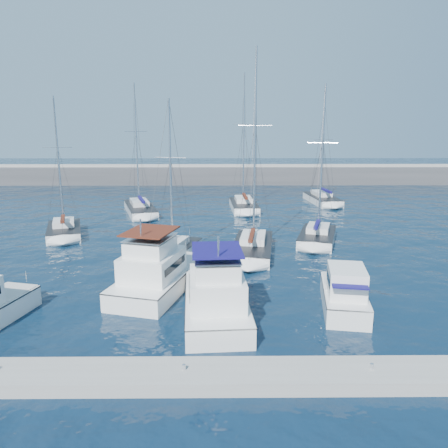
{
  "coord_description": "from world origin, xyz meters",
  "views": [
    {
      "loc": [
        1.56,
        -27.65,
        10.83
      ],
      "look_at": [
        1.85,
        6.03,
        3.0
      ],
      "focal_mm": 35.0,
      "sensor_mm": 36.0,
      "label": 1
    }
  ],
  "objects_px": {
    "sailboat_mid_c": "(169,254)",
    "sailboat_mid_e": "(317,237)",
    "motor_yacht_stbd_inner": "(216,299)",
    "sailboat_mid_a": "(64,231)",
    "motor_yacht_port_inner": "(157,274)",
    "motor_yacht_stbd_outer": "(344,295)",
    "sailboat_back_c": "(322,199)",
    "sailboat_mid_d": "(253,247)",
    "sailboat_back_b": "(244,205)",
    "sailboat_back_a": "(140,209)"
  },
  "relations": [
    {
      "from": "sailboat_mid_a",
      "to": "sailboat_mid_e",
      "type": "relative_size",
      "value": 0.94
    },
    {
      "from": "motor_yacht_stbd_outer",
      "to": "sailboat_mid_e",
      "type": "distance_m",
      "value": 15.18
    },
    {
      "from": "motor_yacht_port_inner",
      "to": "motor_yacht_stbd_outer",
      "type": "xyz_separation_m",
      "value": [
        11.45,
        -3.25,
        -0.19
      ]
    },
    {
      "from": "motor_yacht_port_inner",
      "to": "motor_yacht_stbd_inner",
      "type": "distance_m",
      "value": 5.71
    },
    {
      "from": "sailboat_mid_c",
      "to": "sailboat_mid_e",
      "type": "bearing_deg",
      "value": 38.37
    },
    {
      "from": "sailboat_mid_a",
      "to": "sailboat_back_c",
      "type": "xyz_separation_m",
      "value": [
        29.42,
        17.81,
        -0.02
      ]
    },
    {
      "from": "motor_yacht_stbd_outer",
      "to": "sailboat_mid_d",
      "type": "xyz_separation_m",
      "value": [
        -4.55,
        11.61,
        -0.4
      ]
    },
    {
      "from": "motor_yacht_stbd_inner",
      "to": "sailboat_mid_a",
      "type": "height_order",
      "value": "sailboat_mid_a"
    },
    {
      "from": "motor_yacht_stbd_outer",
      "to": "sailboat_back_c",
      "type": "bearing_deg",
      "value": 88.74
    },
    {
      "from": "motor_yacht_stbd_inner",
      "to": "sailboat_mid_d",
      "type": "xyz_separation_m",
      "value": [
        2.99,
        12.52,
        -0.59
      ]
    },
    {
      "from": "sailboat_mid_d",
      "to": "sailboat_back_b",
      "type": "height_order",
      "value": "sailboat_back_b"
    },
    {
      "from": "sailboat_mid_e",
      "to": "sailboat_back_b",
      "type": "xyz_separation_m",
      "value": [
        -6.03,
        15.75,
        0.01
      ]
    },
    {
      "from": "sailboat_mid_e",
      "to": "motor_yacht_stbd_inner",
      "type": "bearing_deg",
      "value": -102.77
    },
    {
      "from": "sailboat_back_c",
      "to": "sailboat_mid_a",
      "type": "bearing_deg",
      "value": -154.71
    },
    {
      "from": "motor_yacht_stbd_inner",
      "to": "sailboat_back_c",
      "type": "xyz_separation_m",
      "value": [
        14.34,
        36.34,
        -0.63
      ]
    },
    {
      "from": "sailboat_back_b",
      "to": "sailboat_mid_d",
      "type": "bearing_deg",
      "value": -93.75
    },
    {
      "from": "sailboat_mid_d",
      "to": "motor_yacht_port_inner",
      "type": "bearing_deg",
      "value": -121.65
    },
    {
      "from": "sailboat_mid_d",
      "to": "sailboat_back_c",
      "type": "distance_m",
      "value": 26.38
    },
    {
      "from": "motor_yacht_port_inner",
      "to": "sailboat_mid_e",
      "type": "relative_size",
      "value": 0.68
    },
    {
      "from": "motor_yacht_stbd_outer",
      "to": "sailboat_back_a",
      "type": "height_order",
      "value": "sailboat_back_a"
    },
    {
      "from": "sailboat_mid_d",
      "to": "sailboat_mid_e",
      "type": "height_order",
      "value": "sailboat_mid_d"
    },
    {
      "from": "sailboat_mid_d",
      "to": "sailboat_mid_a",
      "type": "bearing_deg",
      "value": 169.47
    },
    {
      "from": "motor_yacht_stbd_inner",
      "to": "sailboat_mid_e",
      "type": "bearing_deg",
      "value": 56.14
    },
    {
      "from": "motor_yacht_port_inner",
      "to": "sailboat_mid_d",
      "type": "relative_size",
      "value": 0.58
    },
    {
      "from": "motor_yacht_port_inner",
      "to": "sailboat_back_c",
      "type": "relative_size",
      "value": 0.72
    },
    {
      "from": "sailboat_mid_a",
      "to": "sailboat_back_b",
      "type": "xyz_separation_m",
      "value": [
        18.31,
        13.22,
        0.02
      ]
    },
    {
      "from": "motor_yacht_stbd_inner",
      "to": "sailboat_back_b",
      "type": "xyz_separation_m",
      "value": [
        3.23,
        31.75,
        -0.59
      ]
    },
    {
      "from": "sailboat_back_a",
      "to": "sailboat_back_b",
      "type": "height_order",
      "value": "sailboat_back_b"
    },
    {
      "from": "sailboat_mid_a",
      "to": "motor_yacht_port_inner",
      "type": "bearing_deg",
      "value": -70.11
    },
    {
      "from": "motor_yacht_stbd_inner",
      "to": "sailboat_mid_d",
      "type": "relative_size",
      "value": 0.52
    },
    {
      "from": "sailboat_mid_d",
      "to": "sailboat_back_b",
      "type": "bearing_deg",
      "value": 97.14
    },
    {
      "from": "sailboat_mid_a",
      "to": "sailboat_mid_d",
      "type": "xyz_separation_m",
      "value": [
        18.07,
        -6.01,
        0.02
      ]
    },
    {
      "from": "sailboat_mid_a",
      "to": "motor_yacht_stbd_outer",
      "type": "bearing_deg",
      "value": -55.89
    },
    {
      "from": "sailboat_mid_d",
      "to": "sailboat_back_a",
      "type": "relative_size",
      "value": 1.08
    },
    {
      "from": "sailboat_back_b",
      "to": "motor_yacht_stbd_outer",
      "type": "bearing_deg",
      "value": -85.07
    },
    {
      "from": "sailboat_back_b",
      "to": "sailboat_back_a",
      "type": "bearing_deg",
      "value": -173.32
    },
    {
      "from": "sailboat_back_a",
      "to": "sailboat_back_c",
      "type": "height_order",
      "value": "sailboat_back_a"
    },
    {
      "from": "motor_yacht_stbd_inner",
      "to": "sailboat_mid_c",
      "type": "xyz_separation_m",
      "value": [
        -3.9,
        10.62,
        -0.63
      ]
    },
    {
      "from": "sailboat_mid_d",
      "to": "sailboat_back_a",
      "type": "distance_m",
      "value": 21.18
    },
    {
      "from": "motor_yacht_stbd_inner",
      "to": "sailboat_mid_a",
      "type": "bearing_deg",
      "value": 125.35
    },
    {
      "from": "sailboat_mid_a",
      "to": "sailboat_mid_c",
      "type": "relative_size",
      "value": 1.05
    },
    {
      "from": "motor_yacht_stbd_inner",
      "to": "sailboat_mid_e",
      "type": "height_order",
      "value": "sailboat_mid_e"
    },
    {
      "from": "sailboat_mid_e",
      "to": "motor_yacht_port_inner",
      "type": "bearing_deg",
      "value": -120.76
    },
    {
      "from": "motor_yacht_stbd_inner",
      "to": "sailboat_back_b",
      "type": "bearing_deg",
      "value": 80.4
    },
    {
      "from": "motor_yacht_port_inner",
      "to": "sailboat_mid_a",
      "type": "height_order",
      "value": "sailboat_mid_a"
    },
    {
      "from": "sailboat_back_a",
      "to": "sailboat_back_c",
      "type": "bearing_deg",
      "value": -1.61
    },
    {
      "from": "sailboat_mid_a",
      "to": "sailboat_mid_e",
      "type": "distance_m",
      "value": 24.47
    },
    {
      "from": "sailboat_mid_a",
      "to": "sailboat_mid_c",
      "type": "xyz_separation_m",
      "value": [
        11.18,
        -7.91,
        -0.02
      ]
    },
    {
      "from": "sailboat_mid_e",
      "to": "sailboat_back_c",
      "type": "height_order",
      "value": "sailboat_mid_e"
    },
    {
      "from": "sailboat_back_b",
      "to": "sailboat_back_c",
      "type": "xyz_separation_m",
      "value": [
        11.11,
        4.59,
        -0.04
      ]
    }
  ]
}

